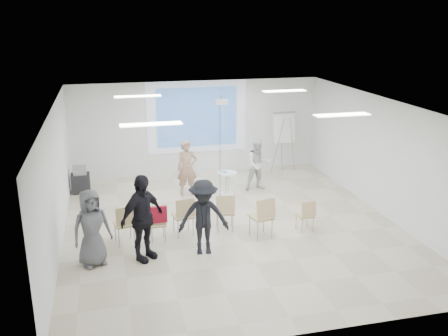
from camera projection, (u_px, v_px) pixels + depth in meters
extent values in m
cube|color=beige|center=(232.00, 227.00, 12.32)|extent=(8.00, 9.00, 0.10)
cube|color=white|center=(232.00, 103.00, 11.41)|extent=(8.00, 9.00, 0.10)
cube|color=silver|center=(197.00, 127.00, 16.09)|extent=(8.00, 0.10, 3.00)
cube|color=silver|center=(54.00, 180.00, 10.96)|extent=(0.10, 9.00, 3.00)
cube|color=silver|center=(385.00, 157.00, 12.77)|extent=(0.10, 9.00, 3.00)
cube|color=silver|center=(197.00, 117.00, 15.93)|extent=(3.20, 0.01, 2.30)
cube|color=#376BBB|center=(197.00, 117.00, 15.91)|extent=(2.60, 0.01, 1.90)
cylinder|color=white|center=(227.00, 194.00, 14.44)|extent=(0.45, 0.45, 0.05)
cylinder|color=silver|center=(227.00, 184.00, 14.35)|extent=(0.12, 0.12, 0.60)
cylinder|color=white|center=(227.00, 173.00, 14.25)|extent=(0.62, 0.62, 0.04)
cube|color=white|center=(229.00, 172.00, 14.24)|extent=(0.22, 0.18, 0.01)
cube|color=#3F98BD|center=(224.00, 172.00, 14.27)|extent=(0.15, 0.20, 0.01)
imported|color=tan|center=(187.00, 165.00, 14.13)|extent=(0.68, 0.48, 1.82)
imported|color=silver|center=(258.00, 161.00, 14.60)|extent=(0.87, 0.71, 1.73)
cube|color=white|center=(192.00, 152.00, 14.32)|extent=(0.04, 0.12, 0.04)
cube|color=silver|center=(250.00, 150.00, 14.70)|extent=(0.04, 0.11, 0.04)
cube|color=tan|center=(124.00, 224.00, 11.25)|extent=(0.51, 0.51, 0.04)
cube|color=tan|center=(126.00, 216.00, 10.99)|extent=(0.44, 0.17, 0.42)
cylinder|color=#95989D|center=(119.00, 238.00, 11.10)|extent=(0.03, 0.03, 0.46)
cylinder|color=#96999E|center=(134.00, 235.00, 11.24)|extent=(0.03, 0.03, 0.46)
cylinder|color=gray|center=(115.00, 232.00, 11.40)|extent=(0.03, 0.03, 0.46)
cylinder|color=gray|center=(130.00, 229.00, 11.54)|extent=(0.03, 0.03, 0.46)
cube|color=tan|center=(158.00, 224.00, 11.41)|extent=(0.38, 0.38, 0.04)
cube|color=tan|center=(158.00, 218.00, 11.19)|extent=(0.37, 0.08, 0.35)
cylinder|color=gray|center=(152.00, 236.00, 11.30)|extent=(0.02, 0.02, 0.39)
cylinder|color=gray|center=(165.00, 234.00, 11.37)|extent=(0.02, 0.02, 0.39)
cylinder|color=gray|center=(151.00, 230.00, 11.58)|extent=(0.02, 0.02, 0.39)
cylinder|color=gray|center=(164.00, 229.00, 11.65)|extent=(0.02, 0.02, 0.39)
cube|color=tan|center=(183.00, 216.00, 11.67)|extent=(0.51, 0.51, 0.04)
cube|color=tan|center=(186.00, 208.00, 11.40)|extent=(0.46, 0.15, 0.43)
cylinder|color=gray|center=(178.00, 230.00, 11.51)|extent=(0.03, 0.03, 0.47)
cylinder|color=#919599|center=(193.00, 227.00, 11.64)|extent=(0.03, 0.03, 0.47)
cylinder|color=#94969C|center=(174.00, 224.00, 11.84)|extent=(0.03, 0.03, 0.47)
cylinder|color=gray|center=(188.00, 221.00, 11.96)|extent=(0.03, 0.03, 0.47)
cube|color=tan|center=(225.00, 212.00, 11.93)|extent=(0.50, 0.50, 0.04)
cube|color=tan|center=(226.00, 205.00, 11.66)|extent=(0.45, 0.16, 0.42)
cylinder|color=#95999D|center=(218.00, 224.00, 11.82)|extent=(0.03, 0.03, 0.46)
cylinder|color=gray|center=(233.00, 224.00, 11.85)|extent=(0.03, 0.03, 0.46)
cylinder|color=#96989E|center=(217.00, 218.00, 12.16)|extent=(0.03, 0.03, 0.46)
cylinder|color=gray|center=(231.00, 218.00, 12.19)|extent=(0.03, 0.03, 0.46)
cube|color=tan|center=(261.00, 217.00, 11.55)|extent=(0.56, 0.56, 0.04)
cube|color=tan|center=(266.00, 209.00, 11.28)|extent=(0.48, 0.19, 0.45)
cylinder|color=gray|center=(258.00, 232.00, 11.38)|extent=(0.03, 0.03, 0.49)
cylinder|color=#94979C|center=(272.00, 229.00, 11.54)|extent=(0.03, 0.03, 0.49)
cylinder|color=gray|center=(250.00, 225.00, 11.71)|extent=(0.03, 0.03, 0.49)
cylinder|color=gray|center=(264.00, 223.00, 11.87)|extent=(0.03, 0.03, 0.49)
cube|color=tan|center=(305.00, 215.00, 11.92)|extent=(0.41, 0.41, 0.04)
cube|color=tan|center=(309.00, 209.00, 11.69)|extent=(0.38, 0.11, 0.35)
cylinder|color=gray|center=(302.00, 226.00, 11.79)|extent=(0.02, 0.02, 0.39)
cylinder|color=gray|center=(313.00, 225.00, 11.89)|extent=(0.02, 0.02, 0.39)
cylinder|color=gray|center=(296.00, 222.00, 12.06)|extent=(0.02, 0.02, 0.39)
cylinder|color=#92949A|center=(307.00, 220.00, 12.16)|extent=(0.02, 0.02, 0.39)
cube|color=maroon|center=(158.00, 215.00, 11.11)|extent=(0.40, 0.10, 0.38)
imported|color=black|center=(183.00, 214.00, 11.68)|extent=(0.39, 0.30, 0.03)
imported|color=black|center=(142.00, 212.00, 10.32)|extent=(1.45, 1.36, 2.16)
imported|color=black|center=(203.00, 212.00, 10.64)|extent=(1.29, 0.79, 1.90)
imported|color=#5A5B5F|center=(91.00, 223.00, 10.15)|extent=(1.05, 0.87, 1.84)
cylinder|color=gray|center=(278.00, 145.00, 16.10)|extent=(0.36, 0.21, 1.84)
cylinder|color=#919499|center=(292.00, 144.00, 16.24)|extent=(0.34, 0.24, 1.84)
cylinder|color=gray|center=(281.00, 143.00, 16.47)|extent=(0.04, 0.41, 1.83)
cube|color=silver|center=(284.00, 127.00, 16.12)|extent=(0.74, 0.24, 1.03)
cube|color=gray|center=(284.00, 112.00, 16.02)|extent=(0.75, 0.10, 0.07)
cube|color=black|center=(81.00, 183.00, 14.52)|extent=(0.53, 0.43, 0.53)
cube|color=gray|center=(80.00, 170.00, 14.41)|extent=(0.37, 0.32, 0.23)
cylinder|color=black|center=(74.00, 194.00, 14.40)|extent=(0.06, 0.06, 0.06)
cylinder|color=black|center=(89.00, 192.00, 14.50)|extent=(0.06, 0.06, 0.06)
cylinder|color=black|center=(74.00, 190.00, 14.69)|extent=(0.06, 0.06, 0.06)
cylinder|color=black|center=(89.00, 189.00, 14.79)|extent=(0.06, 0.06, 0.06)
cube|color=white|center=(221.00, 102.00, 12.89)|extent=(0.30, 0.25, 0.10)
cylinder|color=gray|center=(221.00, 98.00, 12.86)|extent=(0.04, 0.04, 0.14)
cylinder|color=black|center=(220.00, 156.00, 13.23)|extent=(0.01, 0.01, 2.77)
cylinder|color=white|center=(224.00, 156.00, 13.23)|extent=(0.01, 0.01, 2.77)
cube|color=white|center=(138.00, 96.00, 12.84)|extent=(1.20, 0.30, 0.02)
cube|color=white|center=(284.00, 91.00, 13.73)|extent=(1.20, 0.30, 0.02)
cube|color=white|center=(151.00, 124.00, 9.59)|extent=(1.20, 0.30, 0.02)
cube|color=white|center=(342.00, 115.00, 10.48)|extent=(1.20, 0.30, 0.02)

